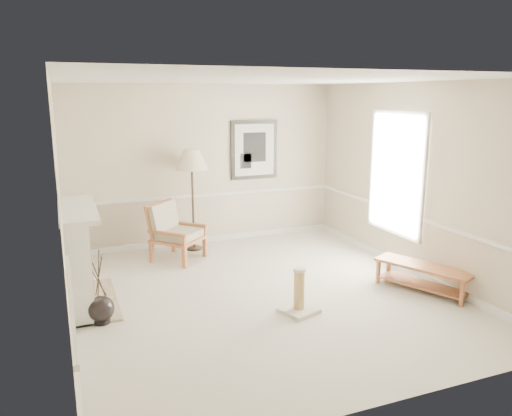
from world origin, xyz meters
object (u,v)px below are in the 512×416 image
Objects in this scene: floor_vase at (101,310)px; floor_lamp at (192,162)px; bench at (423,274)px; scratching_post at (299,299)px; armchair at (173,229)px.

floor_lamp is at bearing 53.98° from floor_vase.
floor_vase is at bearing 171.82° from bench.
floor_vase is at bearing 165.55° from scratching_post.
bench is (2.95, -2.71, -0.26)m from armchair.
armchair is at bearing -139.95° from floor_lamp.
floor_vase reaches higher than bench.
armchair is at bearing 137.42° from bench.
scratching_post is at bearing -79.74° from floor_lamp.
floor_lamp is 1.30× the size of bench.
floor_lamp is at bearing 128.85° from bench.
floor_lamp is (1.80, 2.48, 1.40)m from floor_vase.
bench is (2.50, -3.10, -1.32)m from floor_lamp.
armchair reaches higher than floor_vase.
armchair is 2.91m from scratching_post.
armchair is 0.76× the size of bench.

